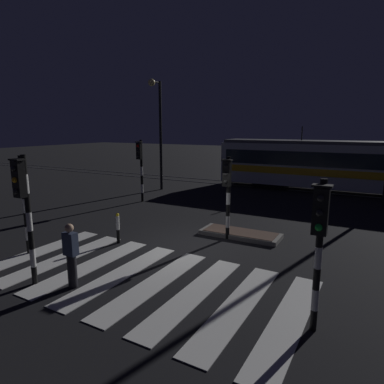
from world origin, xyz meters
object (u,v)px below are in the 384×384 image
object	(u,v)px
traffic_light_kerb_mid_left	(24,201)
traffic_light_corner_near_right	(319,235)
traffic_light_median_centre	(227,186)
street_lamp_trackside_left	(158,122)
pedestrian_waiting_at_kerb	(71,255)
tram	(336,165)
traffic_light_corner_near_left	(21,190)
bollard_island_edge	(118,228)
traffic_light_corner_far_left	(140,161)

from	to	relation	value
traffic_light_kerb_mid_left	traffic_light_corner_near_right	bearing A→B (deg)	11.42
traffic_light_median_centre	street_lamp_trackside_left	size ratio (longest dim) A/B	0.44
pedestrian_waiting_at_kerb	tram	bearing A→B (deg)	75.28
traffic_light_corner_near_left	bollard_island_edge	bearing A→B (deg)	50.15
traffic_light_corner_near_right	street_lamp_trackside_left	bearing A→B (deg)	134.94
street_lamp_trackside_left	tram	size ratio (longest dim) A/B	0.47
traffic_light_corner_far_left	tram	distance (m)	12.29
traffic_light_corner_near_left	traffic_light_corner_near_right	world-z (taller)	traffic_light_corner_near_left
pedestrian_waiting_at_kerb	traffic_light_median_centre	bearing A→B (deg)	69.24
traffic_light_kerb_mid_left	pedestrian_waiting_at_kerb	size ratio (longest dim) A/B	2.01
tram	traffic_light_corner_near_right	bearing A→B (deg)	-85.49
traffic_light_median_centre	pedestrian_waiting_at_kerb	distance (m)	5.89
traffic_light_kerb_mid_left	traffic_light_corner_far_left	distance (m)	10.17
traffic_light_median_centre	tram	distance (m)	12.11
traffic_light_corner_near_right	pedestrian_waiting_at_kerb	distance (m)	6.01
traffic_light_corner_near_left	traffic_light_median_centre	distance (m)	6.86
traffic_light_kerb_mid_left	bollard_island_edge	bearing A→B (deg)	92.97
tram	street_lamp_trackside_left	bearing A→B (deg)	-155.12
pedestrian_waiting_at_kerb	traffic_light_corner_far_left	bearing A→B (deg)	117.01
traffic_light_corner_far_left	street_lamp_trackside_left	bearing A→B (deg)	107.91
traffic_light_corner_near_left	bollard_island_edge	world-z (taller)	traffic_light_corner_near_left
tram	traffic_light_kerb_mid_left	bearing A→B (deg)	-107.41
traffic_light_corner_near_right	pedestrian_waiting_at_kerb	size ratio (longest dim) A/B	1.84
tram	pedestrian_waiting_at_kerb	bearing A→B (deg)	-104.72
traffic_light_median_centre	tram	bearing A→B (deg)	78.16
traffic_light_corner_far_left	bollard_island_edge	bearing A→B (deg)	-59.92
traffic_light_corner_near_left	pedestrian_waiting_at_kerb	xyz separation A→B (m)	(3.12, -0.89, -1.26)
traffic_light_kerb_mid_left	bollard_island_edge	size ratio (longest dim) A/B	3.10
traffic_light_corner_far_left	traffic_light_corner_near_left	bearing A→B (deg)	-79.64
traffic_light_corner_near_left	traffic_light_kerb_mid_left	distance (m)	2.50
traffic_light_median_centre	bollard_island_edge	bearing A→B (deg)	-145.71
traffic_light_corner_near_left	traffic_light_corner_far_left	bearing A→B (deg)	100.36
traffic_light_corner_near_right	street_lamp_trackside_left	size ratio (longest dim) A/B	0.45
traffic_light_kerb_mid_left	traffic_light_corner_far_left	size ratio (longest dim) A/B	1.00
traffic_light_corner_near_left	tram	size ratio (longest dim) A/B	0.22
traffic_light_corner_near_left	traffic_light_median_centre	size ratio (longest dim) A/B	1.05
tram	bollard_island_edge	xyz separation A→B (m)	(-5.74, -14.07, -1.19)
bollard_island_edge	pedestrian_waiting_at_kerb	bearing A→B (deg)	-69.13
traffic_light_kerb_mid_left	pedestrian_waiting_at_kerb	distance (m)	1.79
traffic_light_median_centre	street_lamp_trackside_left	world-z (taller)	street_lamp_trackside_left
traffic_light_corner_near_left	traffic_light_corner_far_left	size ratio (longest dim) A/B	0.94
traffic_light_corner_near_right	traffic_light_kerb_mid_left	distance (m)	6.98
traffic_light_corner_near_left	traffic_light_kerb_mid_left	world-z (taller)	traffic_light_kerb_mid_left
traffic_light_kerb_mid_left	street_lamp_trackside_left	bearing A→B (deg)	109.96
traffic_light_median_centre	traffic_light_corner_far_left	size ratio (longest dim) A/B	0.90
traffic_light_median_centre	tram	size ratio (longest dim) A/B	0.21
traffic_light_median_centre	pedestrian_waiting_at_kerb	world-z (taller)	traffic_light_median_centre
traffic_light_corner_near_left	traffic_light_corner_near_right	bearing A→B (deg)	0.23
tram	bollard_island_edge	size ratio (longest dim) A/B	13.44
street_lamp_trackside_left	bollard_island_edge	size ratio (longest dim) A/B	6.30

